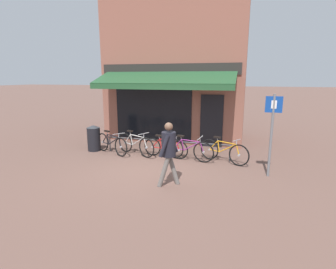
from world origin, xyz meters
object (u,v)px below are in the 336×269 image
pedestrian_adult (169,148)px  parking_sign (272,127)px  bicycle_orange (224,151)px  bicycle_red (165,148)px  bicycle_purple (188,149)px  litter_bin (94,138)px  bicycle_black (111,144)px  bicycle_silver (135,144)px

pedestrian_adult → parking_sign: parking_sign is taller
bicycle_orange → parking_sign: parking_sign is taller
bicycle_red → pedestrian_adult: bearing=-63.4°
bicycle_red → bicycle_purple: bicycle_purple is taller
bicycle_purple → litter_bin: litter_bin is taller
bicycle_black → parking_sign: size_ratio=0.71×
bicycle_red → bicycle_black: bearing=-169.1°
pedestrian_adult → parking_sign: 2.94m
bicycle_purple → pedestrian_adult: (-0.05, -2.19, 0.62)m
bicycle_orange → litter_bin: (-4.90, 0.06, 0.12)m
bicycle_orange → litter_bin: 4.90m
bicycle_red → bicycle_orange: size_ratio=1.00×
bicycle_red → bicycle_purple: (0.84, -0.13, 0.03)m
bicycle_silver → bicycle_orange: size_ratio=1.02×
bicycle_red → pedestrian_adult: 2.54m
bicycle_black → litter_bin: size_ratio=1.67×
bicycle_red → parking_sign: 3.62m
bicycle_silver → litter_bin: litter_bin is taller
bicycle_red → bicycle_purple: 0.85m
bicycle_orange → parking_sign: (1.33, -0.91, 1.05)m
bicycle_silver → bicycle_purple: size_ratio=0.95×
bicycle_purple → bicycle_orange: size_ratio=1.07×
bicycle_silver → parking_sign: 4.68m
bicycle_black → bicycle_silver: size_ratio=0.97×
bicycle_black → litter_bin: bearing=-166.8°
bicycle_purple → pedestrian_adult: bearing=-80.7°
bicycle_red → bicycle_orange: bearing=7.9°
litter_bin → bicycle_purple: bearing=-3.1°
litter_bin → parking_sign: parking_sign is taller
parking_sign → bicycle_black: bearing=171.7°
litter_bin → parking_sign: 6.37m
bicycle_purple → bicycle_orange: bicycle_purple is taller
litter_bin → bicycle_orange: bearing=-0.7°
bicycle_silver → bicycle_red: size_ratio=1.02×
bicycle_purple → litter_bin: (-3.73, 0.20, 0.11)m
bicycle_black → bicycle_purple: 2.89m
bicycle_silver → bicycle_purple: bearing=20.3°
bicycle_orange → pedestrian_adult: 2.70m
bicycle_red → pedestrian_adult: pedestrian_adult is taller
bicycle_purple → litter_bin: size_ratio=1.81×
bicycle_silver → parking_sign: bearing=12.5°
pedestrian_adult → litter_bin: bearing=135.7°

